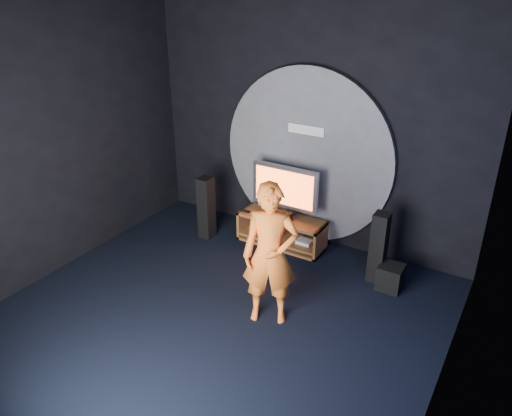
{
  "coord_description": "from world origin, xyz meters",
  "views": [
    {
      "loc": [
        2.87,
        -3.78,
        3.74
      ],
      "look_at": [
        -0.02,
        1.05,
        1.05
      ],
      "focal_mm": 35.0,
      "sensor_mm": 36.0,
      "label": 1
    }
  ],
  "objects_px": {
    "subwoofer": "(390,277)",
    "media_console": "(282,233)",
    "tv": "(285,189)",
    "player": "(270,255)",
    "tower_speaker_left": "(206,208)",
    "tower_speaker_right": "(378,248)"
  },
  "relations": [
    {
      "from": "subwoofer",
      "to": "media_console",
      "type": "bearing_deg",
      "value": 170.21
    },
    {
      "from": "media_console",
      "to": "subwoofer",
      "type": "height_order",
      "value": "media_console"
    },
    {
      "from": "tv",
      "to": "player",
      "type": "distance_m",
      "value": 1.83
    },
    {
      "from": "subwoofer",
      "to": "tower_speaker_left",
      "type": "bearing_deg",
      "value": -178.52
    },
    {
      "from": "media_console",
      "to": "tv",
      "type": "relative_size",
      "value": 1.27
    },
    {
      "from": "media_console",
      "to": "player",
      "type": "distance_m",
      "value": 1.89
    },
    {
      "from": "media_console",
      "to": "subwoofer",
      "type": "xyz_separation_m",
      "value": [
        1.75,
        -0.3,
        -0.03
      ]
    },
    {
      "from": "tower_speaker_right",
      "to": "media_console",
      "type": "bearing_deg",
      "value": 172.56
    },
    {
      "from": "media_console",
      "to": "tv",
      "type": "height_order",
      "value": "tv"
    },
    {
      "from": "tv",
      "to": "tower_speaker_left",
      "type": "bearing_deg",
      "value": -158.08
    },
    {
      "from": "tower_speaker_right",
      "to": "player",
      "type": "bearing_deg",
      "value": -119.89
    },
    {
      "from": "tv",
      "to": "tower_speaker_right",
      "type": "bearing_deg",
      "value": -9.87
    },
    {
      "from": "subwoofer",
      "to": "tv",
      "type": "bearing_deg",
      "value": 168.14
    },
    {
      "from": "media_console",
      "to": "tv",
      "type": "distance_m",
      "value": 0.68
    },
    {
      "from": "media_console",
      "to": "tower_speaker_left",
      "type": "relative_size",
      "value": 1.34
    },
    {
      "from": "tower_speaker_left",
      "to": "tv",
      "type": "bearing_deg",
      "value": 21.92
    },
    {
      "from": "tower_speaker_right",
      "to": "player",
      "type": "height_order",
      "value": "player"
    },
    {
      "from": "tv",
      "to": "tower_speaker_right",
      "type": "xyz_separation_m",
      "value": [
        1.53,
        -0.27,
        -0.39
      ]
    },
    {
      "from": "player",
      "to": "tv",
      "type": "bearing_deg",
      "value": 88.17
    },
    {
      "from": "tower_speaker_left",
      "to": "subwoofer",
      "type": "xyz_separation_m",
      "value": [
        2.85,
        0.07,
        -0.32
      ]
    },
    {
      "from": "player",
      "to": "media_console",
      "type": "bearing_deg",
      "value": 88.79
    },
    {
      "from": "media_console",
      "to": "tower_speaker_left",
      "type": "height_order",
      "value": "tower_speaker_left"
    }
  ]
}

